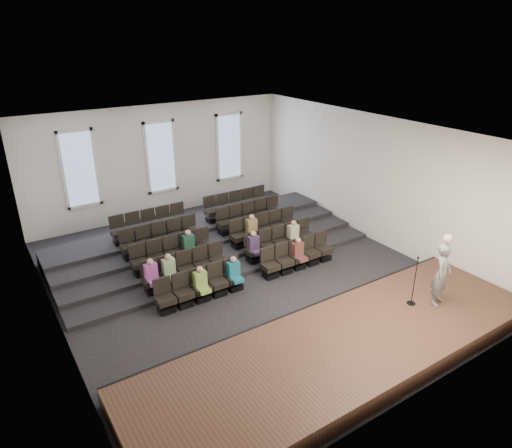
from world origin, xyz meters
The scene contains 14 objects.
ground centered at (0.00, 0.00, 0.00)m, with size 14.00×14.00×0.00m, color black.
ceiling centered at (0.00, 0.00, 5.01)m, with size 12.00×14.00×0.02m, color white.
wall_back centered at (0.00, 7.02, 2.50)m, with size 12.00×0.04×5.00m, color silver.
wall_front centered at (0.00, -7.02, 2.50)m, with size 12.00×0.04×5.00m, color silver.
wall_left centered at (-6.02, 0.00, 2.50)m, with size 0.04×14.00×5.00m, color silver.
wall_right centered at (6.02, 0.00, 2.50)m, with size 0.04×14.00×5.00m, color silver.
stage centered at (0.00, -5.10, 0.25)m, with size 11.80×3.60×0.50m, color #4B2F20.
stage_lip centered at (0.00, -3.33, 0.25)m, with size 11.80×0.06×0.52m, color black.
risers centered at (0.00, 3.17, 0.20)m, with size 11.80×4.80×0.60m.
seating_rows centered at (0.00, 1.54, 0.68)m, with size 6.80×4.70×1.67m.
windows centered at (0.00, 6.95, 2.70)m, with size 8.44×0.10×3.24m.
audience centered at (-0.35, 0.34, 0.81)m, with size 6.05×2.64×1.10m.
speaker centered at (3.49, -5.23, 1.46)m, with size 0.70×0.46×1.91m, color slate.
mic_stand centered at (2.82, -4.85, 0.96)m, with size 0.26×0.26×1.55m.
Camera 1 is at (-7.23, -11.92, 7.94)m, focal length 32.00 mm.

